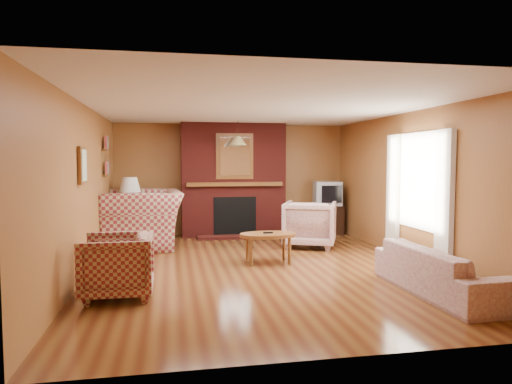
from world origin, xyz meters
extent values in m
plane|color=#4E2510|center=(0.00, 0.00, 0.00)|extent=(6.50, 6.50, 0.00)
plane|color=silver|center=(0.00, 0.00, 2.40)|extent=(6.50, 6.50, 0.00)
plane|color=brown|center=(0.00, 3.25, 1.20)|extent=(6.50, 0.00, 6.50)
plane|color=brown|center=(0.00, -3.25, 1.20)|extent=(6.50, 0.00, 6.50)
plane|color=brown|center=(-2.50, 0.00, 1.20)|extent=(0.00, 6.50, 6.50)
plane|color=brown|center=(2.50, 0.00, 1.20)|extent=(0.00, 6.50, 6.50)
cube|color=#531612|center=(0.00, 3.00, 1.20)|extent=(2.20, 0.50, 2.40)
cube|color=black|center=(0.00, 2.77, 0.45)|extent=(0.90, 0.06, 0.80)
cube|color=#531612|center=(0.00, 2.60, 0.03)|extent=(1.60, 0.35, 0.06)
cube|color=brown|center=(0.00, 2.73, 1.12)|extent=(2.00, 0.18, 0.08)
cube|color=brown|center=(0.00, 2.76, 1.70)|extent=(0.78, 0.05, 0.95)
cube|color=white|center=(0.00, 2.73, 1.70)|extent=(0.62, 0.02, 0.80)
cube|color=beige|center=(2.44, -0.95, 1.05)|extent=(0.08, 0.35, 2.00)
cube|color=beige|center=(2.44, 0.55, 1.05)|extent=(0.08, 0.35, 2.00)
cube|color=white|center=(2.48, -0.20, 1.30)|extent=(0.03, 1.10, 1.50)
cube|color=brown|center=(-2.47, 1.90, 1.35)|extent=(0.06, 0.55, 0.04)
cube|color=brown|center=(-2.47, 1.90, 1.80)|extent=(0.06, 0.55, 0.04)
cube|color=brown|center=(-2.47, -0.30, 1.55)|extent=(0.04, 0.40, 0.50)
cube|color=beige|center=(-2.44, -0.30, 1.55)|extent=(0.01, 0.32, 0.42)
cylinder|color=black|center=(0.00, 2.30, 2.22)|extent=(0.01, 0.01, 0.35)
cone|color=tan|center=(0.00, 2.30, 2.00)|extent=(0.36, 0.36, 0.18)
imported|color=maroon|center=(-1.85, 2.03, 0.53)|extent=(1.53, 1.72, 1.06)
imported|color=maroon|center=(-1.95, -1.18, 0.38)|extent=(0.83, 0.81, 0.75)
imported|color=beige|center=(1.90, -1.77, 0.29)|extent=(0.83, 1.99, 0.57)
imported|color=beige|center=(1.23, 1.42, 0.43)|extent=(1.22, 1.23, 0.86)
ellipsoid|color=brown|center=(0.18, 0.23, 0.45)|extent=(0.90, 0.56, 0.05)
cube|color=black|center=(0.18, 0.23, 0.48)|extent=(0.15, 0.05, 0.02)
cylinder|color=brown|center=(0.48, 0.41, 0.21)|extent=(0.05, 0.05, 0.42)
cylinder|color=brown|center=(-0.12, 0.41, 0.21)|extent=(0.05, 0.05, 0.42)
cylinder|color=brown|center=(0.48, 0.05, 0.21)|extent=(0.05, 0.05, 0.42)
cylinder|color=brown|center=(-0.12, 0.05, 0.21)|extent=(0.05, 0.05, 0.42)
cube|color=brown|center=(-2.10, 2.45, 0.30)|extent=(0.46, 0.46, 0.61)
sphere|color=white|center=(-2.10, 2.45, 0.77)|extent=(0.33, 0.33, 0.33)
cylinder|color=black|center=(-2.10, 2.45, 0.96)|extent=(0.03, 0.03, 0.10)
cone|color=white|center=(-2.10, 2.45, 1.14)|extent=(0.41, 0.41, 0.29)
cube|color=black|center=(2.05, 2.80, 0.32)|extent=(0.61, 0.56, 0.64)
cube|color=#989B9F|center=(2.05, 2.80, 0.89)|extent=(0.64, 0.62, 0.52)
cube|color=black|center=(2.05, 2.52, 0.89)|extent=(0.43, 0.08, 0.37)
camera|label=1|loc=(-1.30, -6.69, 1.62)|focal=32.00mm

